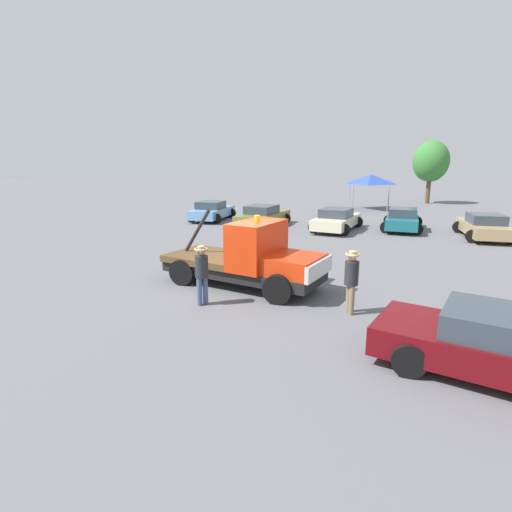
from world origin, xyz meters
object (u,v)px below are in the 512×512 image
tree_left (431,162)px  parked_car_tan (484,227)px  person_at_hood (202,270)px  parked_car_skyblue (212,211)px  traffic_cone (311,256)px  parked_car_cream (337,220)px  person_near_truck (351,277)px  tow_truck (251,259)px  parked_car_teal (402,219)px  parked_car_olive (263,216)px  canopy_tent_blue (371,179)px

tree_left → parked_car_tan: bearing=-84.4°
person_at_hood → parked_car_tan: 17.12m
person_at_hood → parked_car_skyblue: (-7.13, 15.41, -0.38)m
traffic_cone → parked_car_cream: bearing=91.1°
person_near_truck → parked_car_tan: bearing=39.9°
parked_car_skyblue → tree_left: (14.92, 17.27, 3.34)m
traffic_cone → tow_truck: bearing=-106.9°
parked_car_teal → parked_car_skyblue: bearing=92.1°
tree_left → parked_car_cream: bearing=-107.9°
person_near_truck → parked_car_skyblue: bearing=99.5°
parked_car_teal → person_near_truck: bearing=176.3°
parked_car_olive → parked_car_tan: (12.50, 0.04, -0.00)m
parked_car_skyblue → person_at_hood: bearing=-158.9°
tree_left → traffic_cone: (-5.87, -26.71, -3.74)m
person_at_hood → tree_left: size_ratio=0.29×
tow_truck → person_at_hood: (-0.73, -2.05, 0.09)m
parked_car_olive → tree_left: 21.67m
person_at_hood → tree_left: (7.79, 32.68, 2.96)m
parked_car_skyblue → canopy_tent_blue: 14.49m
person_near_truck → person_at_hood: 4.19m
person_at_hood → parked_car_cream: (1.76, 14.07, -0.38)m
tree_left → traffic_cone: bearing=-102.4°
person_near_truck → parked_car_teal: 14.86m
parked_car_skyblue → tree_left: tree_left is taller
parked_car_olive → parked_car_teal: same height
person_near_truck → canopy_tent_blue: 25.15m
person_near_truck → parked_car_skyblue: 18.49m
tow_truck → parked_car_cream: size_ratio=1.17×
person_at_hood → parked_car_cream: size_ratio=0.35×
parked_car_olive → canopy_tent_blue: (5.69, 11.68, 1.89)m
parked_car_cream → parked_car_tan: same height
parked_car_olive → parked_car_cream: same height
tow_truck → parked_car_teal: tow_truck is taller
person_at_hood → parked_car_olive: size_ratio=0.35×
parked_car_cream → traffic_cone: size_ratio=8.97×
tree_left → tow_truck: bearing=-103.0°
canopy_tent_blue → parked_car_tan: bearing=-59.7°
tow_truck → parked_car_tan: (8.85, 12.13, -0.29)m
tow_truck → traffic_cone: bearing=84.1°
parked_car_skyblue → parked_car_teal: same height
person_at_hood → traffic_cone: (1.92, 5.97, -0.78)m
person_near_truck → parked_car_skyblue: size_ratio=0.39×
canopy_tent_blue → tree_left: size_ratio=0.53×
parked_car_cream → traffic_cone: (0.16, -8.10, -0.40)m
person_near_truck → tree_left: 32.28m
parked_car_tan → traffic_cone: (-7.67, -8.21, -0.39)m
person_near_truck → parked_car_teal: bearing=56.9°
person_at_hood → traffic_cone: person_at_hood is taller
parked_car_olive → person_at_hood: bearing=-161.8°
parked_car_cream → tree_left: tree_left is taller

